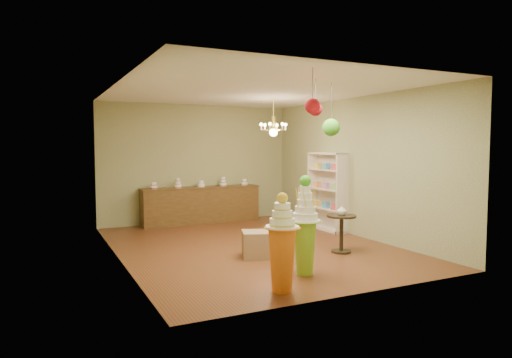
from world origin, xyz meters
name	(u,v)px	position (x,y,z in m)	size (l,w,h in m)	color
floor	(251,246)	(0.00, 0.00, 0.00)	(6.50, 6.50, 0.00)	#5C2F19
ceiling	(251,91)	(0.00, 0.00, 3.00)	(6.50, 6.50, 0.00)	silver
wall_back	(197,164)	(0.00, 3.25, 1.50)	(5.00, 0.04, 3.00)	#95996A
wall_front	(358,181)	(0.00, -3.25, 1.50)	(5.00, 0.04, 3.00)	#95996A
wall_left	(118,173)	(-2.50, 0.00, 1.50)	(0.04, 6.50, 3.00)	#95996A
wall_right	(355,167)	(2.50, 0.00, 1.50)	(0.04, 6.50, 3.00)	#95996A
pedestal_green	(305,234)	(-0.11, -2.16, 0.62)	(0.48, 0.48, 1.51)	#7CB728
pedestal_orange	(282,251)	(-0.82, -2.73, 0.56)	(0.53, 0.53, 1.34)	orange
burlap_riser	(257,244)	(-0.29, -0.86, 0.23)	(0.50, 0.50, 0.45)	#90714E
sideboard	(201,204)	(0.00, 2.97, 0.48)	(3.04, 0.54, 1.16)	#563A1B
shelving_unit	(327,191)	(2.34, 0.80, 0.90)	(0.33, 1.20, 1.80)	silver
round_table	(341,228)	(1.26, -1.22, 0.45)	(0.56, 0.56, 0.69)	black
vase	(342,210)	(1.26, -1.22, 0.78)	(0.17, 0.17, 0.18)	silver
pom_red_left	(312,106)	(-0.37, -2.73, 2.49)	(0.21, 0.21, 0.62)	#3B332A
pom_green_mid	(331,127)	(0.70, -1.65, 2.26)	(0.29, 0.29, 0.89)	#3B332A
pom_red_right	(315,109)	(0.22, -1.91, 2.53)	(0.21, 0.21, 0.58)	#3B332A
chandelier	(273,130)	(0.95, 0.86, 2.30)	(0.76, 0.76, 0.85)	#EFDB54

